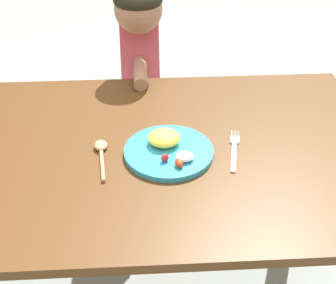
{
  "coord_description": "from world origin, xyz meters",
  "views": [
    {
      "loc": [
        0.01,
        -1.19,
        1.6
      ],
      "look_at": [
        0.08,
        0.0,
        0.75
      ],
      "focal_mm": 51.44,
      "sensor_mm": 36.0,
      "label": 1
    }
  ],
  "objects_px": {
    "fork": "(234,150)",
    "person": "(141,87)",
    "plate": "(168,149)",
    "spoon": "(101,151)"
  },
  "relations": [
    {
      "from": "fork",
      "to": "spoon",
      "type": "bearing_deg",
      "value": 100.02
    },
    {
      "from": "plate",
      "to": "spoon",
      "type": "distance_m",
      "value": 0.2
    },
    {
      "from": "plate",
      "to": "spoon",
      "type": "relative_size",
      "value": 1.4
    },
    {
      "from": "fork",
      "to": "person",
      "type": "distance_m",
      "value": 0.71
    },
    {
      "from": "person",
      "to": "fork",
      "type": "bearing_deg",
      "value": 113.6
    },
    {
      "from": "spoon",
      "to": "fork",
      "type": "bearing_deg",
      "value": -97.25
    },
    {
      "from": "fork",
      "to": "spoon",
      "type": "xyz_separation_m",
      "value": [
        -0.4,
        0.01,
        0.01
      ]
    },
    {
      "from": "fork",
      "to": "person",
      "type": "relative_size",
      "value": 0.2
    },
    {
      "from": "plate",
      "to": "person",
      "type": "xyz_separation_m",
      "value": [
        -0.08,
        0.64,
        -0.14
      ]
    },
    {
      "from": "fork",
      "to": "person",
      "type": "bearing_deg",
      "value": 35.08
    }
  ]
}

